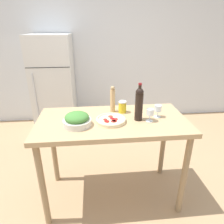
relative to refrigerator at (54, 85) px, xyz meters
name	(u,v)px	position (x,y,z in m)	size (l,w,h in m)	color
ground_plane	(112,193)	(0.82, -1.70, -0.80)	(14.00, 14.00, 0.00)	tan
wall_back	(101,51)	(0.82, 0.38, 0.50)	(6.40, 0.06, 2.60)	silver
refrigerator	(54,85)	(0.00, 0.00, 0.00)	(0.66, 0.70, 1.61)	silver
prep_counter	(112,130)	(0.82, -1.70, 0.00)	(1.40, 0.70, 0.92)	tan
wine_bottle	(139,103)	(1.06, -1.73, 0.28)	(0.07, 0.07, 0.35)	black
wine_glass_near	(150,113)	(1.16, -1.77, 0.20)	(0.07, 0.07, 0.12)	silver
wine_glass_far	(158,109)	(1.26, -1.68, 0.20)	(0.07, 0.07, 0.12)	silver
pepper_mill	(113,100)	(0.84, -1.51, 0.25)	(0.05, 0.05, 0.27)	tan
salad_bowl	(77,120)	(0.50, -1.78, 0.17)	(0.25, 0.25, 0.12)	silver
homemade_pizza	(111,120)	(0.80, -1.74, 0.13)	(0.27, 0.27, 0.04)	beige
salt_canister	(122,107)	(0.94, -1.54, 0.17)	(0.08, 0.08, 0.12)	yellow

